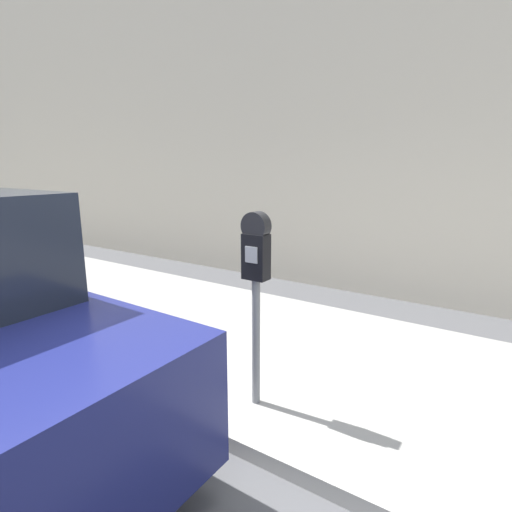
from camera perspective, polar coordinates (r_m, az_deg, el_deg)
sidewalk at (r=4.06m, az=8.18°, el=-14.74°), size 24.00×2.80×0.12m
building_facade at (r=6.22m, az=20.53°, el=22.12°), size 24.00×0.30×6.03m
parking_meter at (r=2.90m, az=-0.00°, el=-2.33°), size 0.20×0.12×1.49m
fire_hydrant at (r=4.99m, az=-26.80°, el=-5.29°), size 0.21×0.21×0.75m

